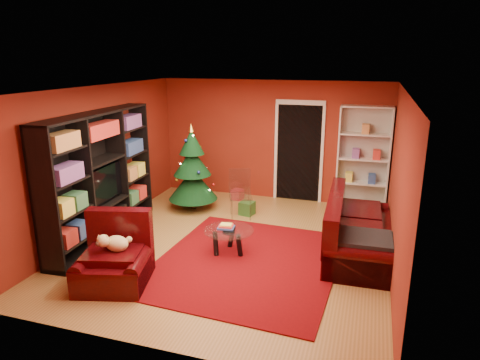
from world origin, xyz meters
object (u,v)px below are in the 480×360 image
(gift_box_teal, at_px, (190,193))
(dog, at_px, (117,244))
(rug, at_px, (247,262))
(sofa, at_px, (360,225))
(armchair, at_px, (113,258))
(acrylic_chair, at_px, (240,197))
(christmas_tree, at_px, (192,168))
(gift_box_green, at_px, (247,208))
(white_bookshelf, at_px, (363,159))
(media_unit, at_px, (100,177))
(gift_box_red, at_px, (238,194))
(coffee_table, at_px, (229,241))

(gift_box_teal, xyz_separation_m, dog, (0.52, -3.64, 0.45))
(rug, height_order, sofa, sofa)
(armchair, relative_size, acrylic_chair, 1.19)
(acrylic_chair, bearing_deg, christmas_tree, 148.90)
(gift_box_green, relative_size, white_bookshelf, 0.12)
(media_unit, relative_size, christmas_tree, 1.59)
(white_bookshelf, xyz_separation_m, sofa, (0.07, -2.20, -0.59))
(rug, relative_size, gift_box_green, 11.76)
(gift_box_red, xyz_separation_m, armchair, (-0.52, -4.04, 0.28))
(media_unit, relative_size, gift_box_teal, 10.09)
(media_unit, distance_m, white_bookshelf, 5.11)
(sofa, relative_size, coffee_table, 2.77)
(gift_box_green, xyz_separation_m, dog, (-0.95, -3.12, 0.46))
(gift_box_teal, relative_size, acrylic_chair, 0.33)
(gift_box_red, distance_m, white_bookshelf, 2.80)
(white_bookshelf, bearing_deg, armchair, -127.39)
(dog, bearing_deg, christmas_tree, 79.19)
(white_bookshelf, bearing_deg, dog, -127.48)
(media_unit, bearing_deg, white_bookshelf, 31.20)
(rug, height_order, gift_box_teal, gift_box_teal)
(coffee_table, height_order, acrylic_chair, acrylic_chair)
(rug, distance_m, acrylic_chair, 2.00)
(armchair, distance_m, coffee_table, 1.86)
(acrylic_chair, bearing_deg, dog, -128.35)
(rug, distance_m, dog, 2.00)
(gift_box_teal, relative_size, dog, 0.71)
(media_unit, distance_m, gift_box_red, 3.27)
(media_unit, xyz_separation_m, white_bookshelf, (4.22, 2.87, -0.03))
(white_bookshelf, bearing_deg, coffee_table, -124.94)
(dog, bearing_deg, gift_box_green, 58.21)
(gift_box_green, height_order, dog, dog)
(armchair, relative_size, sofa, 0.46)
(gift_box_green, relative_size, acrylic_chair, 0.31)
(rug, bearing_deg, acrylic_chair, 110.39)
(christmas_tree, xyz_separation_m, sofa, (3.39, -1.15, -0.39))
(christmas_tree, relative_size, armchair, 1.77)
(coffee_table, xyz_separation_m, acrylic_chair, (-0.31, 1.62, 0.22))
(media_unit, xyz_separation_m, coffee_table, (2.30, 0.02, -0.89))
(dog, relative_size, acrylic_chair, 0.47)
(armchair, height_order, acrylic_chair, acrylic_chair)
(coffee_table, bearing_deg, sofa, 17.83)
(gift_box_red, xyz_separation_m, white_bookshelf, (2.63, 0.20, 0.95))
(media_unit, bearing_deg, rug, -7.13)
(christmas_tree, xyz_separation_m, gift_box_teal, (-0.30, 0.52, -0.73))
(gift_box_green, bearing_deg, acrylic_chair, -114.97)
(gift_box_green, xyz_separation_m, armchair, (-0.99, -3.18, 0.26))
(armchair, bearing_deg, gift_box_teal, 82.64)
(gift_box_teal, xyz_separation_m, sofa, (3.69, -1.67, 0.34))
(christmas_tree, distance_m, coffee_table, 2.37)
(gift_box_teal, distance_m, acrylic_chair, 1.58)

